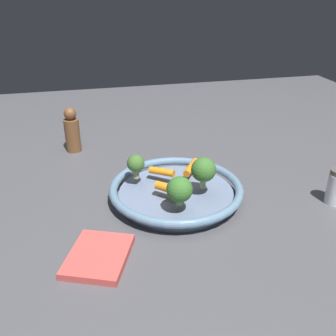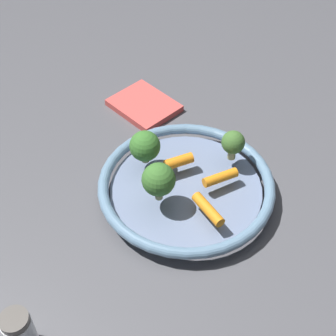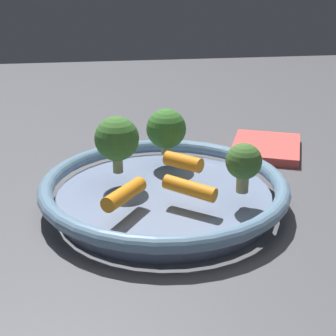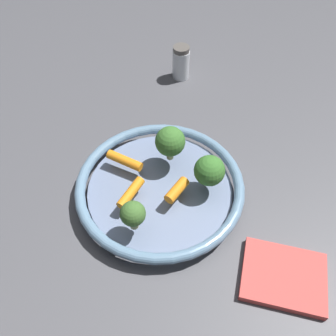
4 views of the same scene
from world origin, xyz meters
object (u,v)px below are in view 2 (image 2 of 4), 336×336
Objects in this scene: baby_carrot_back at (208,209)px; baby_carrot_near_rim at (220,177)px; broccoli_floret_edge at (145,146)px; serving_bowl at (186,187)px; broccoli_floret_mid at (233,143)px; dish_towel at (144,105)px; salt_shaker at (20,333)px; broccoli_floret_large at (159,180)px; baby_carrot_left at (179,161)px.

baby_carrot_near_rim is at bearing 93.95° from baby_carrot_back.
serving_bowl is at bearing -10.04° from broccoli_floret_edge.
serving_bowl is 5.26× the size of broccoli_floret_mid.
broccoli_floret_edge is 0.21m from dish_towel.
baby_carrot_near_rim is at bearing 67.69° from salt_shaker.
dish_towel is at bearing 97.92° from salt_shaker.
broccoli_floret_large is (-0.03, -0.06, 0.06)m from serving_bowl.
dish_towel is at bearing 120.65° from broccoli_floret_large.
baby_carrot_back is 0.12m from baby_carrot_left.
broccoli_floret_edge is 0.37m from salt_shaker.
salt_shaker is (-0.10, -0.35, 0.02)m from serving_bowl.
broccoli_floret_edge is at bearing -167.04° from baby_carrot_left.
broccoli_floret_edge reaches higher than broccoli_floret_mid.
broccoli_floret_edge is at bearing 87.96° from salt_shaker.
baby_carrot_near_rim is 0.29m from dish_towel.
dish_towel is (-0.08, 0.54, -0.03)m from salt_shaker.
salt_shaker reaches higher than baby_carrot_left.
broccoli_floret_large is at bearing 76.38° from salt_shaker.
broccoli_floret_edge is at bearing 169.96° from serving_bowl.
broccoli_floret_large is 0.55× the size of dish_towel.
serving_bowl is 0.26m from dish_towel.
baby_carrot_left reaches higher than serving_bowl.
broccoli_floret_mid is at bearing -25.43° from dish_towel.
broccoli_floret_large is at bearing -120.12° from broccoli_floret_mid.
baby_carrot_left is 0.62× the size of salt_shaker.
broccoli_floret_large is (-0.09, -0.00, 0.04)m from baby_carrot_back.
broccoli_floret_large reaches higher than baby_carrot_back.
broccoli_floret_large is 0.30m from dish_towel.
baby_carrot_left is at bearing 175.16° from baby_carrot_near_rim.
baby_carrot_back is 0.34m from dish_towel.
broccoli_floret_edge is (-0.09, 0.02, 0.05)m from serving_bowl.
broccoli_floret_edge reaches higher than serving_bowl.
baby_carrot_back is 0.34m from salt_shaker.
baby_carrot_near_rim is 0.14m from broccoli_floret_edge.
broccoli_floret_mid reaches higher than baby_carrot_back.
baby_carrot_near_rim is at bearing 2.79° from broccoli_floret_edge.
dish_towel is at bearing 133.54° from baby_carrot_back.
baby_carrot_left is 0.71× the size of broccoli_floret_large.
baby_carrot_near_rim is 1.08× the size of broccoli_floret_mid.
baby_carrot_left is at bearing 132.72° from serving_bowl.
broccoli_floret_mid is at bearing 70.67° from salt_shaker.
baby_carrot_left is at bearing 89.47° from broccoli_floret_large.
serving_bowl is at bearing -122.48° from broccoli_floret_mid.
salt_shaker is at bearing -103.62° from broccoli_floret_large.
baby_carrot_near_rim is 0.88× the size of broccoli_floret_large.
baby_carrot_back is at bearing -86.05° from baby_carrot_near_rim.
baby_carrot_left is 0.39× the size of dish_towel.
broccoli_floret_large is at bearing -50.40° from broccoli_floret_edge.
baby_carrot_back is at bearing -41.91° from serving_bowl.
baby_carrot_back and baby_carrot_left have the same top height.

